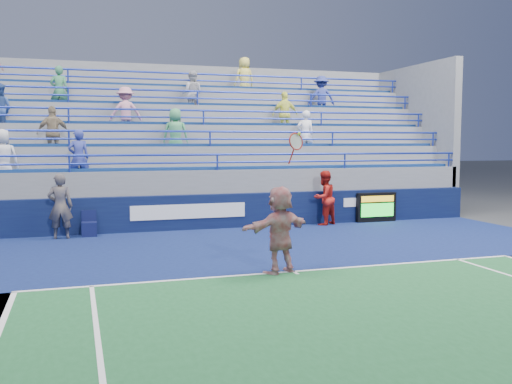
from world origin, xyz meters
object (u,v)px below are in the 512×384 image
object	(u,v)px
serve_speed_board	(376,207)
tennis_player	(280,230)
ball_girl	(324,198)
judge_chair	(89,228)
line_judge	(60,206)

from	to	relation	value
serve_speed_board	tennis_player	bearing A→B (deg)	-132.95
tennis_player	serve_speed_board	bearing A→B (deg)	47.05
tennis_player	ball_girl	world-z (taller)	tennis_player
judge_chair	line_judge	distance (m)	1.06
tennis_player	ball_girl	distance (m)	7.19
judge_chair	line_judge	size ratio (longest dim) A/B	0.40
tennis_player	line_judge	distance (m)	7.37
judge_chair	line_judge	world-z (taller)	line_judge
serve_speed_board	judge_chair	world-z (taller)	serve_speed_board
ball_girl	tennis_player	bearing A→B (deg)	33.43
judge_chair	ball_girl	world-z (taller)	ball_girl
tennis_player	judge_chair	bearing A→B (deg)	121.29
judge_chair	tennis_player	size ratio (longest dim) A/B	0.26
judge_chair	line_judge	xyz separation A→B (m)	(-0.77, -0.22, 0.69)
line_judge	ball_girl	xyz separation A→B (m)	(8.25, 0.25, -0.03)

